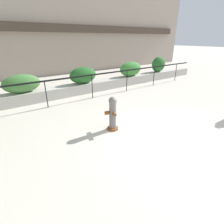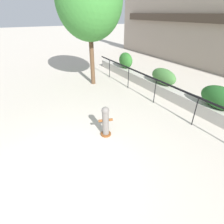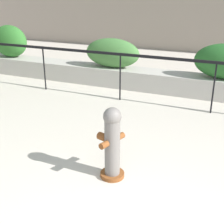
{
  "view_description": "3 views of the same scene",
  "coord_description": "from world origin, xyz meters",
  "px_view_note": "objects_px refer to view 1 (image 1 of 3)",
  "views": [
    {
      "loc": [
        -3.94,
        -2.21,
        2.69
      ],
      "look_at": [
        -0.82,
        2.14,
        0.42
      ],
      "focal_mm": 28.0,
      "sensor_mm": 36.0,
      "label": 1
    },
    {
      "loc": [
        3.3,
        -0.41,
        3.67
      ],
      "look_at": [
        -0.98,
        2.01,
        0.88
      ],
      "focal_mm": 28.0,
      "sensor_mm": 36.0,
      "label": 2
    },
    {
      "loc": [
        0.47,
        -1.79,
        2.6
      ],
      "look_at": [
        -1.58,
        3.07,
        0.45
      ],
      "focal_mm": 50.0,
      "sensor_mm": 36.0,
      "label": 3
    }
  ],
  "objects_px": {
    "hedge_bush_1": "(22,84)",
    "fire_hydrant": "(113,113)",
    "hedge_bush_3": "(131,69)",
    "hedge_bush_4": "(159,64)",
    "hedge_bush_2": "(83,75)"
  },
  "relations": [
    {
      "from": "hedge_bush_1",
      "to": "hedge_bush_3",
      "type": "xyz_separation_m",
      "value": [
        6.17,
        0.0,
        0.04
      ]
    },
    {
      "from": "hedge_bush_1",
      "to": "hedge_bush_4",
      "type": "bearing_deg",
      "value": 0.0
    },
    {
      "from": "hedge_bush_1",
      "to": "fire_hydrant",
      "type": "relative_size",
      "value": 1.43
    },
    {
      "from": "hedge_bush_3",
      "to": "hedge_bush_4",
      "type": "distance_m",
      "value": 2.56
    },
    {
      "from": "hedge_bush_2",
      "to": "hedge_bush_3",
      "type": "distance_m",
      "value": 3.25
    },
    {
      "from": "hedge_bush_1",
      "to": "hedge_bush_3",
      "type": "height_order",
      "value": "hedge_bush_3"
    },
    {
      "from": "hedge_bush_1",
      "to": "fire_hydrant",
      "type": "height_order",
      "value": "hedge_bush_1"
    },
    {
      "from": "hedge_bush_2",
      "to": "fire_hydrant",
      "type": "height_order",
      "value": "hedge_bush_2"
    },
    {
      "from": "hedge_bush_3",
      "to": "fire_hydrant",
      "type": "height_order",
      "value": "hedge_bush_3"
    },
    {
      "from": "hedge_bush_3",
      "to": "hedge_bush_2",
      "type": "bearing_deg",
      "value": 180.0
    },
    {
      "from": "hedge_bush_3",
      "to": "hedge_bush_4",
      "type": "height_order",
      "value": "hedge_bush_4"
    },
    {
      "from": "hedge_bush_2",
      "to": "fire_hydrant",
      "type": "relative_size",
      "value": 1.35
    },
    {
      "from": "hedge_bush_2",
      "to": "hedge_bush_4",
      "type": "bearing_deg",
      "value": 0.0
    },
    {
      "from": "hedge_bush_3",
      "to": "hedge_bush_1",
      "type": "bearing_deg",
      "value": 180.0
    },
    {
      "from": "hedge_bush_2",
      "to": "hedge_bush_3",
      "type": "xyz_separation_m",
      "value": [
        3.25,
        0.0,
        0.01
      ]
    }
  ]
}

